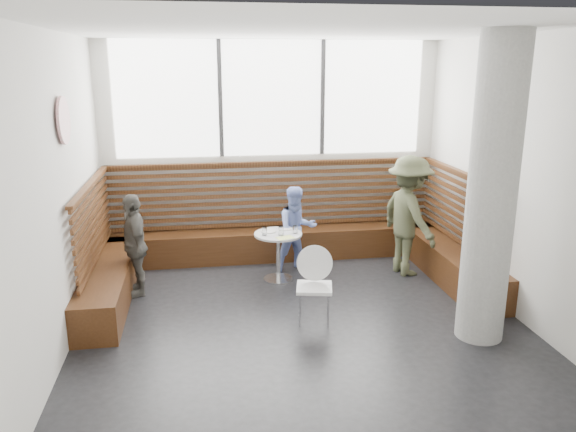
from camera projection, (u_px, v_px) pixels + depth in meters
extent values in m
cube|color=silver|center=(303.00, 186.00, 6.00)|extent=(5.00, 5.00, 3.20)
cube|color=black|center=(302.00, 323.00, 6.42)|extent=(5.00, 5.00, 0.01)
cube|color=white|center=(304.00, 30.00, 5.58)|extent=(5.00, 5.00, 0.01)
cube|color=white|center=(272.00, 98.00, 8.16)|extent=(4.50, 0.02, 1.65)
cube|color=#3F3F42|center=(220.00, 99.00, 8.02)|extent=(0.06, 0.04, 1.65)
cube|color=#3F3F42|center=(323.00, 98.00, 8.25)|extent=(0.06, 0.04, 1.65)
cube|color=#381F0E|center=(275.00, 244.00, 8.51)|extent=(5.00, 0.50, 0.45)
cube|color=#381F0E|center=(112.00, 276.00, 7.21)|extent=(0.50, 2.50, 0.45)
cube|color=#381F0E|center=(443.00, 258.00, 7.90)|extent=(0.50, 2.50, 0.45)
cube|color=#3C210F|center=(273.00, 195.00, 8.48)|extent=(4.88, 0.08, 0.98)
cube|color=#3C210F|center=(94.00, 223.00, 7.00)|extent=(0.08, 2.38, 0.98)
cube|color=#3C210F|center=(458.00, 207.00, 7.73)|extent=(0.08, 2.38, 0.98)
cylinder|color=gray|center=(492.00, 193.00, 5.71)|extent=(0.50, 0.50, 3.20)
cylinder|color=white|center=(63.00, 120.00, 5.82)|extent=(0.03, 0.50, 0.50)
cylinder|color=silver|center=(278.00, 279.00, 7.70)|extent=(0.41, 0.41, 0.02)
cylinder|color=silver|center=(278.00, 257.00, 7.62)|extent=(0.06, 0.06, 0.64)
cylinder|color=#B7B7BA|center=(278.00, 234.00, 7.53)|extent=(0.65, 0.65, 0.03)
cube|color=white|center=(314.00, 288.00, 6.34)|extent=(0.39, 0.38, 0.04)
cylinder|color=white|center=(312.00, 263.00, 6.43)|extent=(0.41, 0.09, 0.41)
cylinder|color=silver|center=(303.00, 312.00, 6.24)|extent=(0.02, 0.02, 0.40)
cylinder|color=silver|center=(331.00, 310.00, 6.28)|extent=(0.02, 0.02, 0.40)
cylinder|color=silver|center=(298.00, 302.00, 6.50)|extent=(0.02, 0.02, 0.40)
cylinder|color=silver|center=(325.00, 300.00, 6.55)|extent=(0.02, 0.02, 0.40)
imported|color=#484D33|center=(409.00, 216.00, 7.74)|extent=(0.86, 1.20, 1.67)
imported|color=#7F94DC|center=(297.00, 229.00, 7.90)|extent=(0.68, 0.58, 1.22)
imported|color=#54534C|center=(135.00, 245.00, 7.08)|extent=(0.51, 0.83, 1.32)
cylinder|color=white|center=(269.00, 231.00, 7.60)|extent=(0.21, 0.21, 0.01)
cylinder|color=white|center=(285.00, 229.00, 7.72)|extent=(0.19, 0.19, 0.01)
cylinder|color=white|center=(265.00, 231.00, 7.44)|extent=(0.07, 0.07, 0.10)
cylinder|color=white|center=(281.00, 231.00, 7.44)|extent=(0.07, 0.07, 0.11)
cylinder|color=white|center=(295.00, 229.00, 7.52)|extent=(0.07, 0.07, 0.10)
cube|color=#A5C64C|center=(285.00, 238.00, 7.33)|extent=(0.26, 0.22, 0.00)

